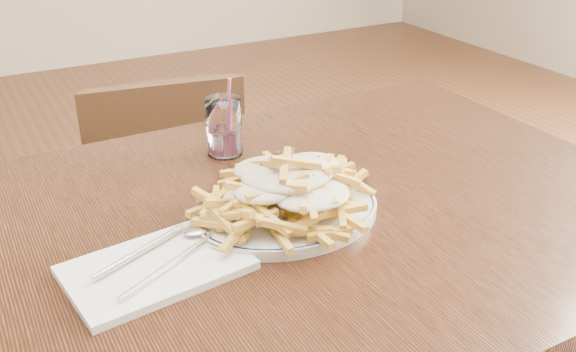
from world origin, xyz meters
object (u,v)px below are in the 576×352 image
fries_plate (288,213)px  water_glass (224,130)px  loaded_fries (288,182)px  table (280,257)px  chair_far (167,202)px

fries_plate → water_glass: water_glass is taller
loaded_fries → fries_plate: bearing=-90.0°
loaded_fries → water_glass: 0.26m
table → loaded_fries: (0.00, -0.02, 0.14)m
chair_far → fries_plate: 0.74m
fries_plate → water_glass: (0.01, 0.26, 0.04)m
fries_plate → table: bearing=99.6°
loaded_fries → water_glass: water_glass is taller
loaded_fries → water_glass: (0.01, 0.26, -0.02)m
fries_plate → water_glass: size_ratio=2.42×
water_glass → chair_far: bearing=89.1°
chair_far → table: bearing=-92.0°
chair_far → water_glass: (-0.01, -0.42, 0.35)m
loaded_fries → chair_far: bearing=88.4°
loaded_fries → water_glass: size_ratio=2.07×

